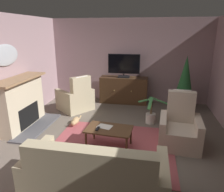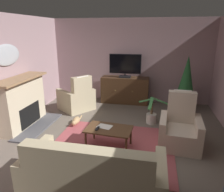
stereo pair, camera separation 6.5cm
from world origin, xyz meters
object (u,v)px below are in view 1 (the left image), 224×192
Objects in this scene: fireplace at (22,104)px; sofa_floral at (95,179)px; wall_mirror_oval at (5,55)px; cat at (75,121)px; potted_plant_on_hearth_side at (185,82)px; television at (124,65)px; tv_remote at (98,129)px; armchair_facing_sofa at (76,99)px; tv_cabinet at (124,91)px; armchair_by_fireplace at (180,130)px; potted_plant_tall_palm_by_window at (151,115)px; coffee_table at (109,131)px; folded_newspaper at (105,127)px.

sofa_floral is at bearing -39.49° from fireplace.
wall_mirror_oval reaches higher than cat.
fireplace is 1.00× the size of potted_plant_on_hearth_side.
potted_plant_on_hearth_side is (1.88, -0.36, -0.38)m from television.
wall_mirror_oval is at bearing -165.80° from cat.
wall_mirror_oval reaches higher than tv_remote.
wall_mirror_oval reaches higher than armchair_facing_sofa.
tv_cabinet is 2.97m from armchair_by_fireplace.
television is 1.10× the size of potted_plant_tall_palm_by_window.
tv_cabinet reaches higher than cat.
armchair_facing_sofa is at bearing -170.30° from potted_plant_on_hearth_side.
potted_plant_on_hearth_side is at bearing 54.68° from coffee_table.
tv_remote is at bearing -127.72° from potted_plant_on_hearth_side.
armchair_by_fireplace is 1.22× the size of potted_plant_tall_palm_by_window.
potted_plant_on_hearth_side reaches higher than cat.
wall_mirror_oval reaches higher than folded_newspaper.
armchair_facing_sofa is (-1.35, -0.96, -0.07)m from tv_cabinet.
sofa_floral is 3.74m from armchair_facing_sofa.
television is at bearing 122.34° from potted_plant_tall_palm_by_window.
sofa_floral is 1.19× the size of potted_plant_on_hearth_side.
armchair_by_fireplace reaches higher than folded_newspaper.
fireplace is at bearing 179.91° from folded_newspaper.
potted_plant_tall_palm_by_window is at bearing -58.56° from tv_cabinet.
fireplace reaches higher than tv_cabinet.
armchair_by_fireplace is at bearing -2.47° from wall_mirror_oval.
fireplace is 2.30m from folded_newspaper.
television is at bearing -90.00° from tv_cabinet.
tv_cabinet is 1.38× the size of armchair_by_fireplace.
armchair_by_fireplace reaches higher than tv_cabinet.
coffee_table reaches higher than cat.
sofa_floral is at bearing -36.81° from wall_mirror_oval.
potted_plant_on_hearth_side is 1.79× the size of potted_plant_tall_palm_by_window.
television is 3.08m from tv_remote.
armchair_facing_sofa reaches higher than sofa_floral.
cat is at bearing -116.76° from tv_cabinet.
potted_plant_on_hearth_side is 3.39m from cat.
coffee_table is 1.44m from sofa_floral.
wall_mirror_oval is 5.49× the size of tv_remote.
television reaches higher than sofa_floral.
coffee_table is at bearing -121.05° from potted_plant_tall_palm_by_window.
tv_cabinet is at bearing 121.34° from armchair_by_fireplace.
coffee_table is (0.09, -2.93, -0.04)m from tv_cabinet.
coffee_table is (2.34, -0.57, -0.22)m from fireplace.
armchair_facing_sofa is (-1.22, 2.05, -0.10)m from tv_remote.
armchair_by_fireplace is (4.04, -0.17, -1.46)m from wall_mirror_oval.
tv_remote is at bearing -16.93° from fireplace.
tv_cabinet is 1.81m from potted_plant_tall_palm_by_window.
tv_remote is 2.38m from armchair_facing_sofa.
armchair_facing_sofa reaches higher than folded_newspaper.
television reaches higher than tv_cabinet.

